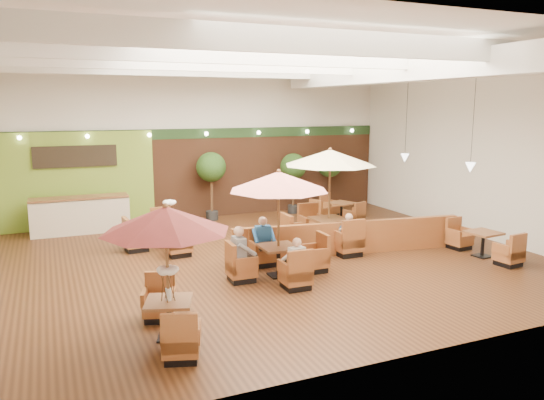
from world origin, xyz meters
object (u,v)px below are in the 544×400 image
table_4 (483,245)px  topiary_0 (211,170)px  table_1 (279,204)px  table_5 (335,213)px  service_counter (80,215)px  table_0 (166,237)px  table_3 (162,233)px  diner_1 (263,236)px  topiary_1 (293,169)px  diner_3 (348,229)px  table_2 (327,176)px  diner_2 (241,249)px  booth_divider (350,238)px  diner_4 (348,230)px  diner_0 (296,257)px  topiary_2 (330,167)px

table_4 → topiary_0: 9.23m
table_1 → table_5: table_1 is taller
service_counter → table_0: 9.01m
table_3 → diner_1: (2.06, -2.67, 0.31)m
topiary_1 → diner_3: topiary_1 is taller
table_0 → table_5: bearing=62.4°
table_2 → topiary_0: 5.17m
table_4 → diner_1: (-5.74, 1.61, 0.42)m
table_4 → diner_2: size_ratio=2.79×
booth_divider → topiary_1: (1.00, 5.70, 1.24)m
booth_divider → table_1: 3.05m
table_4 → diner_4: bearing=149.0°
table_3 → booth_divider: bearing=-34.4°
service_counter → diner_1: diner_1 is taller
table_5 → diner_3: size_ratio=3.34×
table_1 → topiary_0: size_ratio=1.07×
booth_divider → table_1: table_1 is taller
service_counter → diner_1: size_ratio=3.74×
topiary_1 → table_3: bearing=-151.4°
booth_divider → table_3: (-4.63, 2.63, -0.00)m
table_5 → diner_0: bearing=-147.8°
service_counter → diner_4: size_ratio=4.23×
table_4 → diner_3: 3.66m
booth_divider → topiary_1: topiary_1 is taller
service_counter → booth_divider: 8.62m
table_1 → table_3: 4.36m
table_5 → diner_2: bearing=-158.6°
service_counter → table_5: size_ratio=1.24×
diner_1 → diner_0: bearing=97.0°
table_0 → diner_3: bearing=48.9°
table_0 → diner_3: table_0 is taller
booth_divider → table_0: table_0 is taller
diner_0 → diner_4: 3.06m
topiary_2 → service_counter: bearing=-178.8°
topiary_1 → diner_1: 6.83m
service_counter → table_1: size_ratio=1.16×
diner_2 → table_4: bearing=83.5°
diner_2 → diner_3: diner_2 is taller
service_counter → topiary_1: bearing=1.5°
diner_4 → table_1: bearing=-169.0°
topiary_1 → diner_1: size_ratio=2.83×
diner_2 → diner_3: size_ratio=1.19×
booth_divider → table_2: table_2 is taller
table_0 → table_3: (1.10, 6.01, -1.38)m
table_2 → diner_1: bearing=-156.9°
diner_0 → diner_4: (2.45, 1.82, -0.00)m
table_3 → topiary_2: (7.18, 3.07, 1.24)m
table_3 → diner_3: (4.51, -2.74, 0.28)m
topiary_2 → diner_3: topiary_2 is taller
table_0 → diner_2: bearing=65.9°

